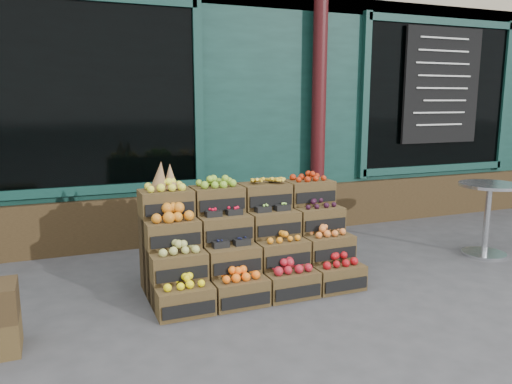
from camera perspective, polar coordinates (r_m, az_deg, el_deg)
name	(u,v)px	position (r m, az deg, el deg)	size (l,w,h in m)	color
ground	(307,301)	(4.44, 5.90, -12.24)	(60.00, 60.00, 0.00)	#3B3B3D
shop_facade	(171,59)	(8.96, -9.65, 14.77)	(12.00, 6.24, 4.80)	#0E312A
crate_display	(248,247)	(4.64, -0.92, -6.34)	(1.90, 0.93, 1.19)	#47361C
bistro_table	(488,211)	(6.05, 24.95, -1.97)	(0.65, 0.65, 0.81)	silver
shopkeeper	(41,152)	(6.43, -23.31, 4.19)	(0.80, 0.53, 2.20)	#18571D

